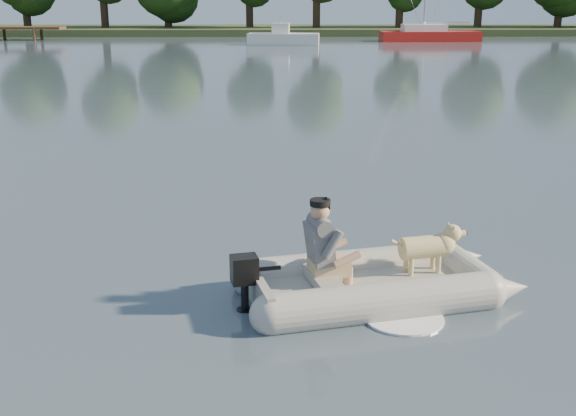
{
  "coord_description": "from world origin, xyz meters",
  "views": [
    {
      "loc": [
        -0.13,
        -7.45,
        3.52
      ],
      "look_at": [
        0.04,
        1.86,
        0.75
      ],
      "focal_mm": 45.0,
      "sensor_mm": 36.0,
      "label": 1
    }
  ],
  "objects_px": {
    "dog": "(423,251)",
    "man": "(321,241)",
    "dinghy": "(377,251)",
    "motorboat": "(284,30)",
    "sailboat": "(429,35)"
  },
  "relations": [
    {
      "from": "dinghy",
      "to": "sailboat",
      "type": "bearing_deg",
      "value": 64.1
    },
    {
      "from": "dog",
      "to": "sailboat",
      "type": "distance_m",
      "value": 50.13
    },
    {
      "from": "dinghy",
      "to": "dog",
      "type": "height_order",
      "value": "dinghy"
    },
    {
      "from": "man",
      "to": "motorboat",
      "type": "height_order",
      "value": "motorboat"
    },
    {
      "from": "motorboat",
      "to": "sailboat",
      "type": "relative_size",
      "value": 0.51
    },
    {
      "from": "dog",
      "to": "motorboat",
      "type": "relative_size",
      "value": 0.17
    },
    {
      "from": "dog",
      "to": "man",
      "type": "bearing_deg",
      "value": -180.0
    },
    {
      "from": "dinghy",
      "to": "man",
      "type": "xyz_separation_m",
      "value": [
        -0.67,
        -0.11,
        0.18
      ]
    },
    {
      "from": "man",
      "to": "dog",
      "type": "xyz_separation_m",
      "value": [
        1.27,
        0.31,
        -0.25
      ]
    },
    {
      "from": "motorboat",
      "to": "sailboat",
      "type": "height_order",
      "value": "sailboat"
    },
    {
      "from": "dinghy",
      "to": "motorboat",
      "type": "relative_size",
      "value": 0.87
    },
    {
      "from": "dinghy",
      "to": "motorboat",
      "type": "height_order",
      "value": "motorboat"
    },
    {
      "from": "man",
      "to": "dog",
      "type": "relative_size",
      "value": 1.16
    },
    {
      "from": "man",
      "to": "motorboat",
      "type": "xyz_separation_m",
      "value": [
        0.12,
        45.37,
        0.27
      ]
    },
    {
      "from": "dinghy",
      "to": "motorboat",
      "type": "distance_m",
      "value": 45.27
    }
  ]
}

